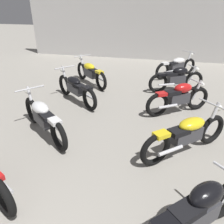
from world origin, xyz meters
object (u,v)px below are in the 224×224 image
(motorcycle_left_row_3, at_px, (76,88))
(motorcycle_right_row_5, at_px, (177,66))
(motorcycle_right_row_2, at_px, (187,134))
(motorcycle_left_row_4, at_px, (91,72))
(motorcycle_left_row_2, at_px, (43,117))
(motorcycle_right_row_4, at_px, (177,79))
(motorcycle_right_row_1, at_px, (198,212))
(motorcycle_right_row_3, at_px, (179,97))

(motorcycle_left_row_3, relative_size, motorcycle_right_row_5, 1.09)
(motorcycle_left_row_3, distance_m, motorcycle_right_row_2, 3.64)
(motorcycle_left_row_3, distance_m, motorcycle_left_row_4, 1.65)
(motorcycle_right_row_2, height_order, motorcycle_right_row_5, same)
(motorcycle_left_row_2, height_order, motorcycle_right_row_4, motorcycle_left_row_2)
(motorcycle_right_row_5, bearing_deg, motorcycle_left_row_4, -150.99)
(motorcycle_left_row_3, xyz_separation_m, motorcycle_right_row_4, (3.00, 1.63, 0.01))
(motorcycle_right_row_1, distance_m, motorcycle_right_row_5, 7.11)
(motorcycle_left_row_4, bearing_deg, motorcycle_right_row_5, 29.01)
(motorcycle_left_row_4, bearing_deg, motorcycle_right_row_4, -0.35)
(motorcycle_left_row_4, distance_m, motorcycle_right_row_2, 4.78)
(motorcycle_left_row_2, xyz_separation_m, motorcycle_left_row_3, (-0.01, 1.93, 0.00))
(motorcycle_left_row_4, height_order, motorcycle_right_row_1, motorcycle_left_row_4)
(motorcycle_right_row_1, xyz_separation_m, motorcycle_right_row_3, (-0.11, 3.68, 0.00))
(motorcycle_left_row_2, xyz_separation_m, motorcycle_right_row_2, (3.11, 0.04, 0.00))
(motorcycle_left_row_3, bearing_deg, motorcycle_left_row_4, 93.10)
(motorcycle_left_row_4, height_order, motorcycle_right_row_5, same)
(motorcycle_left_row_2, distance_m, motorcycle_right_row_3, 3.55)
(motorcycle_left_row_3, bearing_deg, motorcycle_right_row_4, 28.55)
(motorcycle_left_row_4, height_order, motorcycle_right_row_2, same)
(motorcycle_left_row_2, distance_m, motorcycle_left_row_4, 3.58)
(motorcycle_right_row_2, relative_size, motorcycle_right_row_4, 0.92)
(motorcycle_left_row_2, bearing_deg, motorcycle_right_row_4, 49.99)
(motorcycle_right_row_3, height_order, motorcycle_right_row_4, same)
(motorcycle_right_row_3, relative_size, motorcycle_right_row_5, 1.05)
(motorcycle_left_row_2, relative_size, motorcycle_right_row_5, 1.09)
(motorcycle_right_row_4, bearing_deg, motorcycle_left_row_3, -151.45)
(motorcycle_right_row_1, distance_m, motorcycle_right_row_2, 1.84)
(motorcycle_right_row_1, relative_size, motorcycle_right_row_4, 0.81)
(motorcycle_left_row_2, bearing_deg, motorcycle_right_row_2, 0.68)
(motorcycle_left_row_2, xyz_separation_m, motorcycle_left_row_4, (-0.10, 3.58, 0.00))
(motorcycle_left_row_3, distance_m, motorcycle_right_row_5, 4.54)
(motorcycle_right_row_2, bearing_deg, motorcycle_left_row_4, 132.10)
(motorcycle_right_row_5, bearing_deg, motorcycle_left_row_2, -119.65)
(motorcycle_left_row_2, relative_size, motorcycle_right_row_1, 1.20)
(motorcycle_right_row_5, bearing_deg, motorcycle_right_row_2, -89.08)
(motorcycle_left_row_3, height_order, motorcycle_left_row_4, same)
(motorcycle_left_row_3, xyz_separation_m, motorcycle_right_row_1, (3.12, -3.73, 0.01))
(motorcycle_left_row_4, bearing_deg, motorcycle_right_row_2, -47.90)
(motorcycle_right_row_2, distance_m, motorcycle_right_row_4, 3.53)
(motorcycle_left_row_2, relative_size, motorcycle_right_row_4, 0.97)
(motorcycle_left_row_3, distance_m, motorcycle_right_row_3, 3.02)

